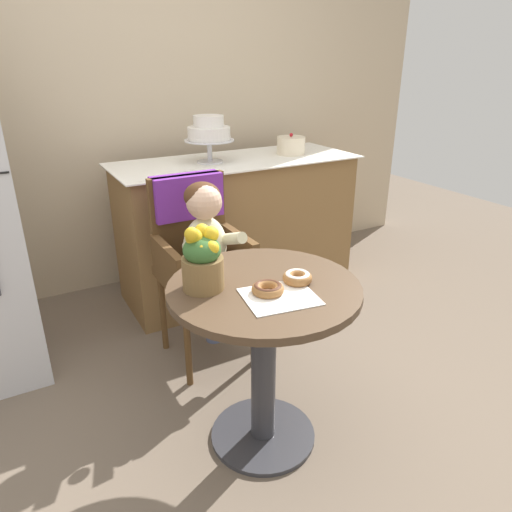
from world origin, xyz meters
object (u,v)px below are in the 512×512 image
(wicker_chair, at_px, (196,239))
(donut_mid, at_px, (297,277))
(round_layer_cake, at_px, (291,145))
(cafe_table, at_px, (264,334))
(seated_child, at_px, (208,242))
(flower_vase, at_px, (202,259))
(donut_front, at_px, (268,288))
(tiered_cake_stand, at_px, (209,132))

(wicker_chair, bearing_deg, donut_mid, -79.99)
(wicker_chair, bearing_deg, round_layer_cake, 34.66)
(round_layer_cake, bearing_deg, cafe_table, -126.42)
(round_layer_cake, bearing_deg, seated_child, -142.95)
(wicker_chair, distance_m, donut_mid, 0.81)
(seated_child, relative_size, flower_vase, 2.98)
(donut_front, relative_size, flower_vase, 0.48)
(cafe_table, bearing_deg, wicker_chair, 87.10)
(seated_child, bearing_deg, flower_vase, -115.19)
(seated_child, height_order, flower_vase, flower_vase)
(donut_mid, relative_size, flower_vase, 0.45)
(cafe_table, relative_size, round_layer_cake, 3.88)
(cafe_table, distance_m, seated_child, 0.62)
(donut_mid, height_order, round_layer_cake, round_layer_cake)
(donut_mid, bearing_deg, flower_vase, 158.15)
(flower_vase, bearing_deg, round_layer_cake, 46.20)
(donut_mid, height_order, tiered_cake_stand, tiered_cake_stand)
(cafe_table, xyz_separation_m, wicker_chair, (0.04, 0.75, 0.13))
(cafe_table, bearing_deg, seated_child, 86.35)
(seated_child, distance_m, tiered_cake_stand, 0.87)
(cafe_table, bearing_deg, tiered_cake_stand, 74.11)
(seated_child, relative_size, donut_front, 6.27)
(seated_child, relative_size, donut_mid, 6.59)
(seated_child, relative_size, tiered_cake_stand, 2.42)
(donut_mid, bearing_deg, cafe_table, 159.39)
(wicker_chair, xyz_separation_m, seated_child, (-0.00, -0.16, 0.04))
(donut_front, height_order, flower_vase, flower_vase)
(seated_child, distance_m, round_layer_cake, 1.18)
(seated_child, bearing_deg, donut_front, -95.22)
(seated_child, bearing_deg, wicker_chair, 90.00)
(wicker_chair, bearing_deg, flower_vase, -105.48)
(donut_front, height_order, round_layer_cake, round_layer_cake)
(flower_vase, bearing_deg, wicker_chair, 70.15)
(wicker_chair, distance_m, donut_front, 0.83)
(seated_child, bearing_deg, donut_mid, -83.02)
(donut_front, bearing_deg, cafe_table, 70.94)
(flower_vase, relative_size, tiered_cake_stand, 0.81)
(cafe_table, height_order, flower_vase, flower_vase)
(tiered_cake_stand, bearing_deg, wicker_chair, -121.33)
(wicker_chair, distance_m, flower_vase, 0.74)
(wicker_chair, height_order, donut_front, wicker_chair)
(donut_front, bearing_deg, tiered_cake_stand, 73.96)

